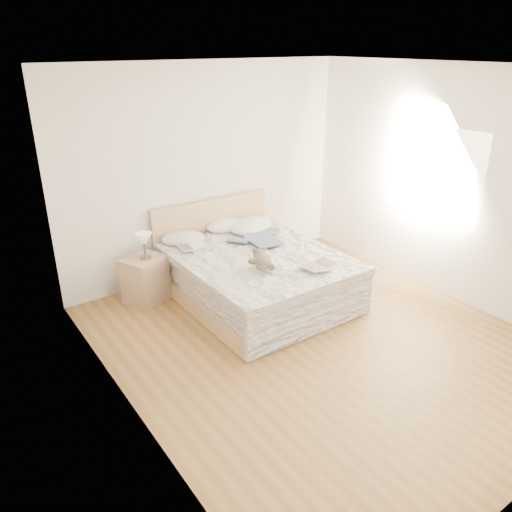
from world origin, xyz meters
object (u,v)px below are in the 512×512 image
nightstand (145,280)px  table_lamp (144,241)px  photo_book (192,247)px  bed (254,275)px  childrens_book (319,266)px  teddy_bear (263,267)px

nightstand → table_lamp: (0.02, -0.02, 0.50)m
table_lamp → photo_book: (0.54, -0.15, -0.15)m
bed → photo_book: (-0.55, 0.51, 0.32)m
nightstand → childrens_book: (1.43, -1.46, 0.35)m
nightstand → table_lamp: 0.50m
bed → photo_book: bed is taller
nightstand → photo_book: photo_book is taller
bed → table_lamp: bed is taller
table_lamp → photo_book: 0.58m
table_lamp → childrens_book: size_ratio=0.79×
photo_book → childrens_book: bearing=-49.0°
bed → teddy_bear: (-0.22, -0.48, 0.34)m
nightstand → childrens_book: childrens_book is taller
nightstand → table_lamp: size_ratio=1.82×
photo_book → childrens_book: size_ratio=0.85×
bed → table_lamp: size_ratio=6.95×
bed → photo_book: size_ratio=6.40×
table_lamp → childrens_book: bearing=-45.7°
bed → table_lamp: 1.36m
bed → childrens_book: bed is taller
table_lamp → photo_book: table_lamp is taller
nightstand → teddy_bear: teddy_bear is taller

